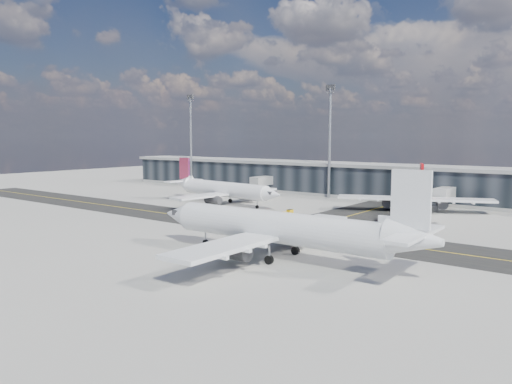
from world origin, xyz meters
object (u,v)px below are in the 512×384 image
(airliner_redtail, at_px, (415,195))
(airliner_near, at_px, (280,228))
(service_van, at_px, (397,205))
(airliner_af, at_px, (223,189))
(baggage_tug, at_px, (288,213))

(airliner_redtail, height_order, airliner_near, airliner_near)
(airliner_near, bearing_deg, service_van, 4.60)
(airliner_redtail, bearing_deg, airliner_near, -113.05)
(airliner_af, bearing_deg, service_van, 121.97)
(airliner_near, height_order, service_van, airliner_near)
(airliner_redtail, relative_size, baggage_tug, 13.60)
(airliner_near, height_order, baggage_tug, airliner_near)
(airliner_af, height_order, airliner_redtail, airliner_redtail)
(airliner_redtail, distance_m, baggage_tug, 27.52)
(airliner_af, bearing_deg, baggage_tug, 79.69)
(airliner_af, height_order, airliner_near, airliner_near)
(baggage_tug, bearing_deg, airliner_redtail, 143.80)
(airliner_redtail, distance_m, service_van, 6.65)
(airliner_near, distance_m, baggage_tug, 34.00)
(airliner_af, bearing_deg, airliner_redtail, 115.12)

